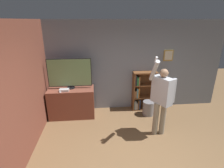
# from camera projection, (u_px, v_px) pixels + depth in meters

# --- Properties ---
(wall_back) EXTENTS (6.30, 0.09, 2.70)m
(wall_back) POSITION_uv_depth(u_px,v_px,m) (120.00, 67.00, 5.27)
(wall_back) COLOR gray
(wall_back) RESTS_ON ground_plane
(wall_side_brick) EXTENTS (0.06, 4.40, 2.70)m
(wall_side_brick) POSITION_uv_depth(u_px,v_px,m) (29.00, 86.00, 3.74)
(wall_side_brick) COLOR brown
(wall_side_brick) RESTS_ON ground_plane
(tv_ledge) EXTENTS (1.28, 0.61, 0.85)m
(tv_ledge) POSITION_uv_depth(u_px,v_px,m) (72.00, 102.00, 5.07)
(tv_ledge) COLOR brown
(tv_ledge) RESTS_ON ground_plane
(television) EXTENTS (1.20, 0.22, 0.85)m
(television) POSITION_uv_depth(u_px,v_px,m) (70.00, 73.00, 4.82)
(television) COLOR black
(television) RESTS_ON tv_ledge
(game_console) EXTENTS (0.26, 0.16, 0.06)m
(game_console) POSITION_uv_depth(u_px,v_px,m) (64.00, 90.00, 4.75)
(game_console) COLOR silver
(game_console) RESTS_ON tv_ledge
(remote_loose) EXTENTS (0.04, 0.14, 0.02)m
(remote_loose) POSITION_uv_depth(u_px,v_px,m) (60.00, 92.00, 4.70)
(remote_loose) COLOR white
(remote_loose) RESTS_ON tv_ledge
(bookshelf) EXTENTS (0.73, 0.28, 1.22)m
(bookshelf) POSITION_uv_depth(u_px,v_px,m) (142.00, 91.00, 5.42)
(bookshelf) COLOR brown
(bookshelf) RESTS_ON ground_plane
(person) EXTENTS (0.63, 0.59, 1.99)m
(person) POSITION_uv_depth(u_px,v_px,m) (162.00, 96.00, 4.03)
(person) COLOR gray
(person) RESTS_ON ground_plane
(waste_bin) EXTENTS (0.34, 0.34, 0.42)m
(waste_bin) POSITION_uv_depth(u_px,v_px,m) (148.00, 108.00, 5.20)
(waste_bin) COLOR gray
(waste_bin) RESTS_ON ground_plane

